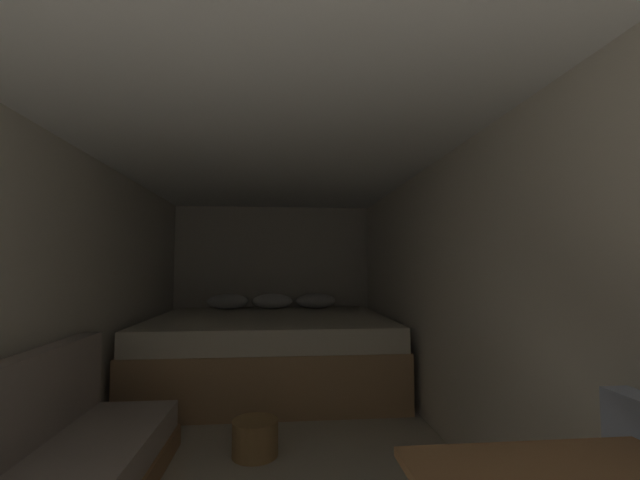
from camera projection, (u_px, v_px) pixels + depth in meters
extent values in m
plane|color=#B2A893|center=(263.00, 464.00, 2.56)|extent=(7.51, 7.51, 0.00)
cube|color=beige|center=(273.00, 284.00, 5.39)|extent=(2.64, 0.05, 2.04)
cube|color=beige|center=(52.00, 302.00, 2.50)|extent=(0.05, 5.51, 2.04)
cube|color=beige|center=(458.00, 299.00, 2.75)|extent=(0.05, 5.51, 2.04)
cube|color=white|center=(266.00, 142.00, 2.70)|extent=(2.64, 5.51, 0.05)
cube|color=tan|center=(270.00, 361.00, 4.26)|extent=(2.42, 2.02, 0.51)
cube|color=beige|center=(271.00, 326.00, 4.29)|extent=(2.38, 1.98, 0.21)
ellipsoid|color=white|center=(228.00, 301.00, 5.02)|extent=(0.50, 0.35, 0.18)
ellipsoid|color=white|center=(316.00, 301.00, 5.13)|extent=(0.50, 0.35, 0.18)
ellipsoid|color=white|center=(272.00, 301.00, 5.08)|extent=(0.50, 0.35, 0.18)
cylinder|color=olive|center=(255.00, 438.00, 2.68)|extent=(0.30, 0.30, 0.23)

